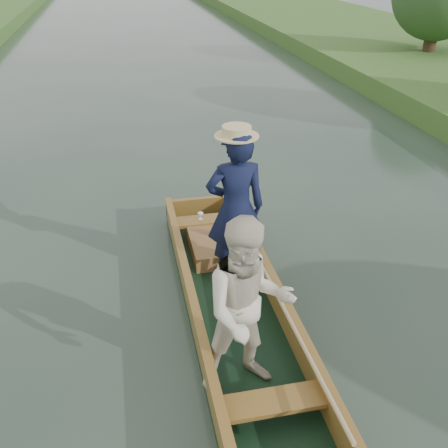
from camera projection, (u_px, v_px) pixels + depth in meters
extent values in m
plane|color=#283D30|center=(234.00, 316.00, 6.06)|extent=(120.00, 120.00, 0.00)
cylinder|color=#47331E|center=(431.00, 38.00, 17.47)|extent=(0.44, 0.44, 2.11)
sphere|color=#24441B|center=(448.00, 4.00, 17.32)|extent=(2.20, 2.20, 2.20)
cube|color=black|center=(234.00, 313.00, 6.04)|extent=(1.10, 5.00, 0.08)
cube|color=olive|center=(192.00, 306.00, 5.85)|extent=(0.08, 5.00, 0.32)
cube|color=olive|center=(275.00, 295.00, 6.03)|extent=(0.08, 5.00, 0.32)
cube|color=olive|center=(200.00, 207.00, 8.04)|extent=(1.10, 0.08, 0.32)
cube|color=olive|center=(192.00, 293.00, 5.76)|extent=(0.10, 5.00, 0.04)
cube|color=olive|center=(276.00, 282.00, 5.95)|extent=(0.10, 5.00, 0.04)
cube|color=olive|center=(206.00, 220.00, 7.53)|extent=(0.94, 0.30, 0.05)
cube|color=olive|center=(273.00, 402.00, 4.55)|extent=(0.94, 0.30, 0.05)
imported|color=#111636|center=(236.00, 209.00, 6.14)|extent=(0.75, 0.50, 2.03)
cylinder|color=beige|center=(237.00, 133.00, 5.67)|extent=(0.52, 0.52, 0.12)
imported|color=beige|center=(248.00, 308.00, 4.61)|extent=(0.91, 0.71, 1.86)
cube|color=#9C4732|center=(221.00, 246.00, 7.09)|extent=(0.85, 0.90, 0.22)
sphere|color=tan|center=(241.00, 235.00, 6.95)|extent=(0.19, 0.19, 0.19)
sphere|color=tan|center=(241.00, 226.00, 6.87)|extent=(0.14, 0.14, 0.14)
sphere|color=tan|center=(238.00, 223.00, 6.83)|extent=(0.05, 0.05, 0.05)
sphere|color=tan|center=(245.00, 222.00, 6.85)|extent=(0.05, 0.05, 0.05)
sphere|color=tan|center=(242.00, 229.00, 6.83)|extent=(0.06, 0.06, 0.06)
sphere|color=tan|center=(235.00, 234.00, 6.91)|extent=(0.07, 0.07, 0.07)
sphere|color=tan|center=(247.00, 233.00, 6.94)|extent=(0.07, 0.07, 0.07)
sphere|color=tan|center=(238.00, 241.00, 6.96)|extent=(0.08, 0.08, 0.08)
sphere|color=tan|center=(245.00, 240.00, 6.98)|extent=(0.08, 0.08, 0.08)
cylinder|color=silver|center=(201.00, 219.00, 7.50)|extent=(0.07, 0.07, 0.01)
cylinder|color=silver|center=(200.00, 217.00, 7.48)|extent=(0.01, 0.01, 0.08)
ellipsoid|color=silver|center=(200.00, 213.00, 7.46)|extent=(0.09, 0.09, 0.05)
cylinder|color=tan|center=(277.00, 295.00, 5.67)|extent=(0.04, 4.08, 0.19)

